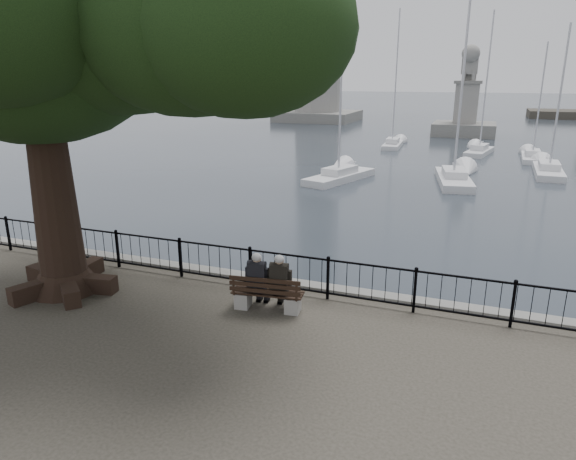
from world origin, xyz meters
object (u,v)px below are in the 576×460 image
at_px(bench, 267,298).
at_px(lighthouse, 320,19).
at_px(tree, 68,13).
at_px(person_left, 259,282).
at_px(person_right, 281,284).
at_px(lion_monument, 466,113).

bearing_deg(bench, lighthouse, 106.47).
bearing_deg(tree, bench, 7.54).
distance_m(person_left, person_right, 0.51).
bearing_deg(bench, tree, -172.46).
relative_size(bench, lighthouse, 0.05).
bearing_deg(person_left, tree, -171.13).
height_order(bench, lighthouse, lighthouse).
relative_size(lighthouse, lion_monument, 3.44).
distance_m(lighthouse, lion_monument, 25.84).
bearing_deg(person_left, bench, -15.47).
bearing_deg(person_right, tree, -171.30).
xyz_separation_m(person_left, lion_monument, (2.33, 48.41, 0.70)).
relative_size(bench, tree, 0.14).
distance_m(tree, lighthouse, 62.91).
height_order(lighthouse, lion_monument, lighthouse).
bearing_deg(lion_monument, person_left, -92.76).
xyz_separation_m(bench, lighthouse, (-17.90, 60.55, 12.06)).
xyz_separation_m(bench, lion_monument, (2.10, 48.48, 1.03)).
height_order(bench, person_right, person_right).
bearing_deg(person_left, lion_monument, 87.24).
distance_m(bench, person_left, 0.40).
bearing_deg(lighthouse, person_left, -73.72).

